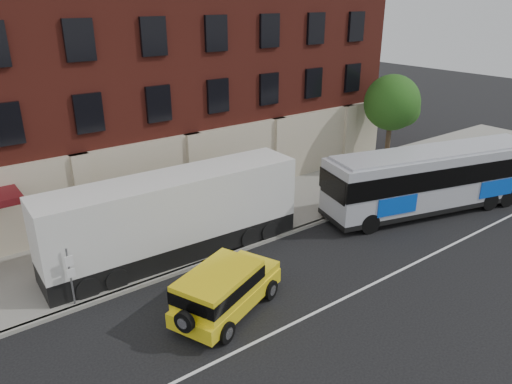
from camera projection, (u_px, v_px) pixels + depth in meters
ground at (353, 305)px, 18.39m from camera, size 120.00×120.00×0.00m
sidewalk at (223, 222)px, 25.04m from camera, size 60.00×6.00×0.15m
kerb at (258, 243)px, 22.81m from camera, size 60.00×0.25×0.15m
lane_line at (343, 299)px, 18.76m from camera, size 60.00×0.12×0.01m
building at (145, 58)px, 28.11m from camera, size 30.00×12.10×15.00m
sign_pole at (71, 274)px, 17.68m from camera, size 0.30×0.20×2.50m
street_tree at (392, 105)px, 31.31m from camera, size 3.60×3.60×6.20m
city_bus at (435, 177)px, 25.94m from camera, size 12.88×5.91×3.46m
yellow_suv at (224, 288)px, 17.49m from camera, size 5.04×3.53×1.89m
shipping_container at (175, 218)px, 21.16m from camera, size 11.61×2.82×3.84m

